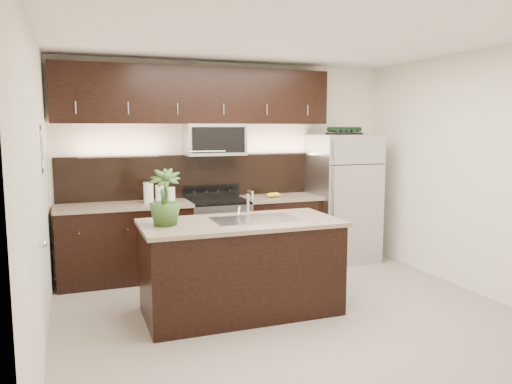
# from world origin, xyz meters

# --- Properties ---
(ground) EXTENTS (4.50, 4.50, 0.00)m
(ground) POSITION_xyz_m (0.00, 0.00, 0.00)
(ground) COLOR gray
(ground) RESTS_ON ground
(room_walls) EXTENTS (4.52, 4.02, 2.71)m
(room_walls) POSITION_xyz_m (-0.11, -0.04, 1.70)
(room_walls) COLOR silver
(room_walls) RESTS_ON ground
(counter_run) EXTENTS (3.51, 0.65, 0.94)m
(counter_run) POSITION_xyz_m (-0.46, 1.69, 0.47)
(counter_run) COLOR black
(counter_run) RESTS_ON ground
(upper_fixtures) EXTENTS (3.49, 0.40, 1.66)m
(upper_fixtures) POSITION_xyz_m (-0.43, 1.84, 2.14)
(upper_fixtures) COLOR black
(upper_fixtures) RESTS_ON counter_run
(island) EXTENTS (1.96, 0.96, 0.94)m
(island) POSITION_xyz_m (-0.43, 0.20, 0.47)
(island) COLOR black
(island) RESTS_ON ground
(sink_faucet) EXTENTS (0.84, 0.50, 0.28)m
(sink_faucet) POSITION_xyz_m (-0.28, 0.21, 0.96)
(sink_faucet) COLOR silver
(sink_faucet) RESTS_ON island
(refrigerator) EXTENTS (0.85, 0.76, 1.76)m
(refrigerator) POSITION_xyz_m (1.54, 1.63, 0.88)
(refrigerator) COLOR #B2B2B7
(refrigerator) RESTS_ON ground
(wine_rack) EXTENTS (0.43, 0.27, 0.10)m
(wine_rack) POSITION_xyz_m (1.54, 1.63, 1.80)
(wine_rack) COLOR black
(wine_rack) RESTS_ON refrigerator
(plant) EXTENTS (0.36, 0.36, 0.53)m
(plant) POSITION_xyz_m (-1.17, 0.23, 1.21)
(plant) COLOR #2C4D1F
(plant) RESTS_ON island
(canisters) EXTENTS (0.39, 0.13, 0.26)m
(canisters) POSITION_xyz_m (-1.02, 1.65, 1.05)
(canisters) COLOR silver
(canisters) RESTS_ON counter_run
(french_press) EXTENTS (0.09, 0.09, 0.27)m
(french_press) POSITION_xyz_m (1.17, 1.64, 1.04)
(french_press) COLOR silver
(french_press) RESTS_ON counter_run
(bananas) EXTENTS (0.25, 0.22, 0.06)m
(bananas) POSITION_xyz_m (0.43, 1.61, 0.97)
(bananas) COLOR gold
(bananas) RESTS_ON counter_run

